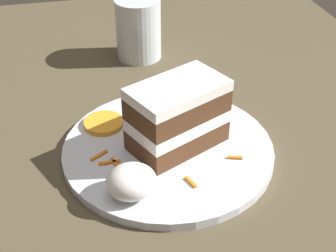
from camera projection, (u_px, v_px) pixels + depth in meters
name	position (u px, v px, depth m)	size (l,w,h in m)	color
ground_plane	(152.00, 182.00, 0.60)	(6.00, 6.00, 0.00)	black
dining_table	(152.00, 173.00, 0.59)	(0.92, 1.20, 0.03)	#4C422D
plate	(168.00, 149.00, 0.60)	(0.27, 0.27, 0.01)	silver
cake_slice	(178.00, 115.00, 0.57)	(0.13, 0.11, 0.09)	#4C2D19
cream_dollop	(131.00, 182.00, 0.51)	(0.06, 0.05, 0.04)	white
orange_garnish	(104.00, 123.00, 0.63)	(0.05, 0.05, 0.01)	orange
carrot_shreds_scatter	(151.00, 137.00, 0.61)	(0.18, 0.19, 0.00)	orange
drinking_glass	(139.00, 33.00, 0.80)	(0.08, 0.08, 0.10)	silver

